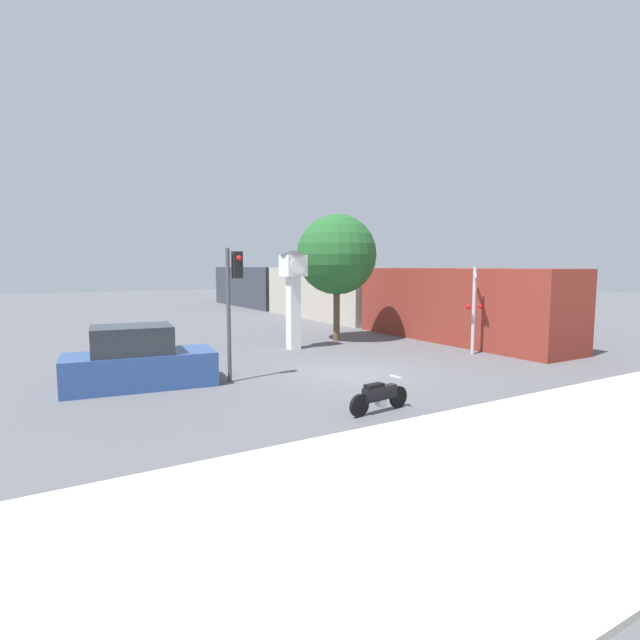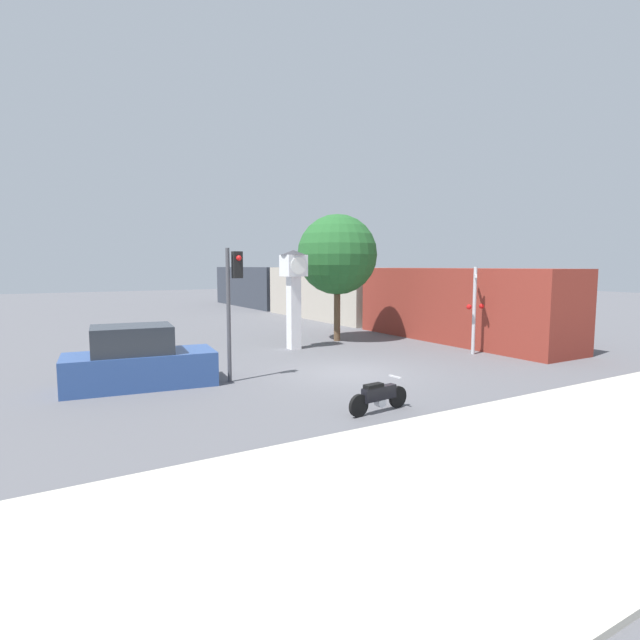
% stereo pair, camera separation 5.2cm
% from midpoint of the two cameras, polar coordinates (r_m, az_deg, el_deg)
% --- Properties ---
extents(ground_plane, '(120.00, 120.00, 0.00)m').
position_cam_midpoint_polar(ground_plane, '(16.59, 3.26, -6.03)').
color(ground_plane, '#56565B').
extents(sidewalk_strip, '(36.00, 6.00, 0.10)m').
position_cam_midpoint_polar(sidewalk_strip, '(11.11, 27.91, -12.69)').
color(sidewalk_strip, '#BCB7A8').
rests_on(sidewalk_strip, ground_plane).
extents(motorcycle, '(1.84, 0.42, 0.81)m').
position_cam_midpoint_polar(motorcycle, '(12.21, 6.67, -8.65)').
color(motorcycle, black).
rests_on(motorcycle, ground_plane).
extents(clock_tower, '(1.07, 1.07, 4.17)m').
position_cam_midpoint_polar(clock_tower, '(20.98, -3.15, 4.18)').
color(clock_tower, white).
rests_on(clock_tower, ground_plane).
extents(freight_train, '(2.80, 35.46, 3.40)m').
position_cam_midpoint_polar(freight_train, '(33.60, 0.43, 3.12)').
color(freight_train, maroon).
rests_on(freight_train, ground_plane).
extents(traffic_light, '(0.50, 0.35, 4.04)m').
position_cam_midpoint_polar(traffic_light, '(15.20, -10.01, 3.38)').
color(traffic_light, '#47474C').
rests_on(traffic_light, ground_plane).
extents(railroad_crossing_signal, '(0.90, 0.82, 3.48)m').
position_cam_midpoint_polar(railroad_crossing_signal, '(20.67, 17.12, 1.47)').
color(railroad_crossing_signal, '#B7B7BC').
rests_on(railroad_crossing_signal, ground_plane).
extents(street_tree, '(3.70, 3.70, 5.88)m').
position_cam_midpoint_polar(street_tree, '(23.24, 1.86, 7.45)').
color(street_tree, brown).
rests_on(street_tree, ground_plane).
extents(parked_car, '(4.39, 2.30, 1.80)m').
position_cam_midpoint_polar(parked_car, '(15.48, -20.16, -4.45)').
color(parked_car, '#2D4C8C').
rests_on(parked_car, ground_plane).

